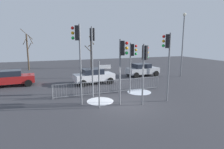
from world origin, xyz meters
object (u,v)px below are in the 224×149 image
(traffic_light_foreground_right, at_px, (78,47))
(bare_tree_left, at_px, (28,51))
(car_red_near, at_px, (12,78))
(direction_sign_post, at_px, (100,82))
(bare_tree_centre, at_px, (91,52))
(traffic_light_mid_right, at_px, (122,57))
(traffic_light_rear_left, at_px, (132,57))
(traffic_light_rear_right, at_px, (167,52))
(street_lamp, at_px, (183,39))
(car_silver_trailing, at_px, (142,69))
(car_white_mid, at_px, (94,76))
(traffic_light_mid_left, at_px, (92,46))
(traffic_light_foreground_left, at_px, (145,61))

(traffic_light_foreground_right, relative_size, bare_tree_left, 0.90)
(car_red_near, height_order, bare_tree_left, bare_tree_left)
(direction_sign_post, height_order, bare_tree_centre, bare_tree_centre)
(traffic_light_mid_right, height_order, direction_sign_post, traffic_light_mid_right)
(traffic_light_rear_left, xyz_separation_m, bare_tree_centre, (0.44, 14.77, -0.52))
(traffic_light_rear_right, bearing_deg, street_lamp, -3.38)
(street_lamp, distance_m, bare_tree_centre, 13.32)
(traffic_light_mid_right, relative_size, bare_tree_left, 0.74)
(traffic_light_rear_right, xyz_separation_m, car_silver_trailing, (3.16, 8.83, -2.64))
(car_silver_trailing, distance_m, bare_tree_left, 16.12)
(street_lamp, bearing_deg, car_white_mid, -179.77)
(traffic_light_rear_right, relative_size, direction_sign_post, 1.59)
(traffic_light_rear_right, relative_size, traffic_light_mid_left, 0.91)
(traffic_light_foreground_right, bearing_deg, traffic_light_rear_right, -89.47)
(traffic_light_rear_left, distance_m, car_red_near, 11.27)
(traffic_light_foreground_left, distance_m, car_red_near, 12.57)
(traffic_light_mid_left, height_order, car_red_near, traffic_light_mid_left)
(street_lamp, relative_size, bare_tree_left, 1.25)
(traffic_light_mid_right, bearing_deg, traffic_light_rear_right, 118.00)
(traffic_light_foreground_right, xyz_separation_m, car_white_mid, (2.45, 5.59, -2.99))
(street_lamp, xyz_separation_m, bare_tree_centre, (-8.04, 10.44, -1.95))
(bare_tree_left, relative_size, bare_tree_centre, 1.19)
(traffic_light_rear_right, height_order, traffic_light_mid_right, traffic_light_rear_right)
(car_silver_trailing, bearing_deg, bare_tree_left, 139.90)
(bare_tree_centre, bearing_deg, car_white_mid, -103.11)
(traffic_light_foreground_left, distance_m, traffic_light_mid_left, 3.98)
(traffic_light_mid_left, distance_m, bare_tree_left, 16.52)
(car_white_mid, bearing_deg, street_lamp, -4.16)
(traffic_light_mid_left, xyz_separation_m, car_silver_trailing, (7.58, 6.10, -2.97))
(traffic_light_foreground_right, bearing_deg, traffic_light_rear_left, -60.35)
(traffic_light_foreground_left, bearing_deg, direction_sign_post, -126.03)
(traffic_light_foreground_left, xyz_separation_m, car_silver_trailing, (4.93, 8.94, -2.13))
(traffic_light_rear_right, height_order, traffic_light_foreground_left, traffic_light_rear_right)
(traffic_light_rear_right, xyz_separation_m, traffic_light_foreground_left, (-1.77, -0.11, -0.52))
(car_white_mid, xyz_separation_m, bare_tree_left, (-6.41, 11.47, 1.96))
(traffic_light_rear_left, distance_m, traffic_light_foreground_right, 4.71)
(traffic_light_rear_right, distance_m, traffic_light_mid_right, 3.16)
(direction_sign_post, bearing_deg, traffic_light_foreground_right, 141.03)
(traffic_light_foreground_right, distance_m, traffic_light_mid_right, 2.86)
(traffic_light_rear_left, distance_m, car_white_mid, 5.20)
(traffic_light_mid_right, bearing_deg, car_silver_trailing, 177.07)
(traffic_light_mid_right, distance_m, bare_tree_left, 19.21)
(traffic_light_rear_left, distance_m, direction_sign_post, 4.29)
(traffic_light_foreground_left, height_order, street_lamp, street_lamp)
(traffic_light_foreground_left, distance_m, traffic_light_mid_right, 1.44)
(car_silver_trailing, bearing_deg, traffic_light_rear_right, -113.24)
(traffic_light_rear_left, relative_size, direction_sign_post, 1.36)
(traffic_light_mid_left, xyz_separation_m, direction_sign_post, (-0.20, -2.48, -2.09))
(traffic_light_mid_right, relative_size, car_silver_trailing, 1.09)
(bare_tree_centre, bearing_deg, street_lamp, -52.39)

